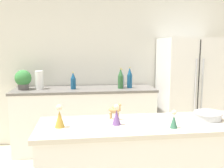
# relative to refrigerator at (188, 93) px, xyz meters

# --- Properties ---
(wall_back) EXTENTS (8.00, 0.06, 2.55)m
(wall_back) POSITION_rel_refrigerator_xyz_m (-1.20, 0.39, 0.43)
(wall_back) COLOR silver
(wall_back) RESTS_ON ground_plane
(back_counter) EXTENTS (2.09, 0.63, 0.94)m
(back_counter) POSITION_rel_refrigerator_xyz_m (-1.59, 0.06, -0.37)
(back_counter) COLOR white
(back_counter) RESTS_ON ground_plane
(refrigerator) EXTENTS (0.83, 0.71, 1.68)m
(refrigerator) POSITION_rel_refrigerator_xyz_m (0.00, 0.00, 0.00)
(refrigerator) COLOR silver
(refrigerator) RESTS_ON ground_plane
(potted_plant) EXTENTS (0.23, 0.23, 0.28)m
(potted_plant) POSITION_rel_refrigerator_xyz_m (-2.47, 0.07, 0.25)
(potted_plant) COLOR #595451
(potted_plant) RESTS_ON back_counter
(paper_towel_roll) EXTENTS (0.12, 0.12, 0.27)m
(paper_towel_roll) POSITION_rel_refrigerator_xyz_m (-2.25, 0.09, 0.23)
(paper_towel_roll) COLOR white
(paper_towel_roll) RESTS_ON back_counter
(back_bottle_0) EXTENTS (0.08, 0.08, 0.25)m
(back_bottle_0) POSITION_rel_refrigerator_xyz_m (-1.76, 0.01, 0.22)
(back_bottle_0) COLOR navy
(back_bottle_0) RESTS_ON back_counter
(back_bottle_1) EXTENTS (0.08, 0.08, 0.30)m
(back_bottle_1) POSITION_rel_refrigerator_xyz_m (-1.06, -0.01, 0.24)
(back_bottle_1) COLOR #2D6033
(back_bottle_1) RESTS_ON back_counter
(back_bottle_2) EXTENTS (0.08, 0.08, 0.31)m
(back_bottle_2) POSITION_rel_refrigerator_xyz_m (-0.92, 0.02, 0.25)
(back_bottle_2) COLOR navy
(back_bottle_2) RESTS_ON back_counter
(back_bottle_3) EXTENTS (0.08, 0.08, 0.28)m
(back_bottle_3) POSITION_rel_refrigerator_xyz_m (-1.03, 0.09, 0.23)
(back_bottle_3) COLOR #B2B7BC
(back_bottle_3) RESTS_ON back_counter
(fruit_bowl) EXTENTS (0.23, 0.23, 0.06)m
(fruit_bowl) POSITION_rel_refrigerator_xyz_m (-0.63, -1.79, 0.16)
(fruit_bowl) COLOR #B7BABF
(fruit_bowl) RESTS_ON bar_counter
(camel_figurine) EXTENTS (0.11, 0.09, 0.14)m
(camel_figurine) POSITION_rel_refrigerator_xyz_m (-1.38, -1.69, 0.20)
(camel_figurine) COLOR tan
(camel_figurine) RESTS_ON bar_counter
(wise_man_figurine_blue) EXTENTS (0.07, 0.07, 0.17)m
(wise_man_figurine_blue) POSITION_rel_refrigerator_xyz_m (-1.81, -1.84, 0.20)
(wise_man_figurine_blue) COLOR #B28933
(wise_man_figurine_blue) RESTS_ON bar_counter
(wise_man_figurine_crimson) EXTENTS (0.06, 0.06, 0.13)m
(wise_man_figurine_crimson) POSITION_rel_refrigerator_xyz_m (-0.99, -1.96, 0.18)
(wise_man_figurine_crimson) COLOR #33664C
(wise_man_figurine_crimson) RESTS_ON bar_counter
(wise_man_figurine_purple) EXTENTS (0.07, 0.07, 0.16)m
(wise_man_figurine_purple) POSITION_rel_refrigerator_xyz_m (-1.39, -1.83, 0.19)
(wise_man_figurine_purple) COLOR #6B4784
(wise_man_figurine_purple) RESTS_ON bar_counter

